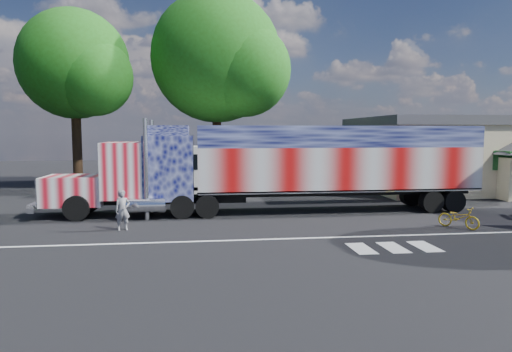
{
  "coord_description": "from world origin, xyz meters",
  "views": [
    {
      "loc": [
        -2.93,
        -20.14,
        4.12
      ],
      "look_at": [
        0.0,
        3.0,
        1.9
      ],
      "focal_mm": 32.0,
      "sensor_mm": 36.0,
      "label": 1
    }
  ],
  "objects": [
    {
      "name": "tree_nw_a",
      "position": [
        -11.89,
        15.74,
        9.13
      ],
      "size": [
        8.51,
        8.1,
        13.25
      ],
      "color": "black",
      "rests_on": "ground"
    },
    {
      "name": "semi_truck",
      "position": [
        1.55,
        3.05,
        2.47
      ],
      "size": [
        22.48,
        3.55,
        4.79
      ],
      "color": "black",
      "rests_on": "ground"
    },
    {
      "name": "lane_markings",
      "position": [
        1.71,
        -3.77,
        0.01
      ],
      "size": [
        30.0,
        2.67,
        0.01
      ],
      "color": "silver",
      "rests_on": "ground"
    },
    {
      "name": "tree_n_mid",
      "position": [
        -1.25,
        16.79,
        10.01
      ],
      "size": [
        10.81,
        10.3,
        15.22
      ],
      "color": "black",
      "rests_on": "ground"
    },
    {
      "name": "bicycle",
      "position": [
        8.21,
        -1.95,
        0.46
      ],
      "size": [
        1.56,
        1.78,
        0.93
      ],
      "primitive_type": "imported",
      "rotation": [
        0.0,
        0.0,
        0.65
      ],
      "color": "gold",
      "rests_on": "ground"
    },
    {
      "name": "woman",
      "position": [
        -6.14,
        -0.55,
        0.86
      ],
      "size": [
        0.72,
        0.58,
        1.71
      ],
      "primitive_type": "imported",
      "rotation": [
        0.0,
        0.0,
        0.31
      ],
      "color": "slate",
      "rests_on": "ground"
    },
    {
      "name": "ground",
      "position": [
        0.0,
        0.0,
        0.0
      ],
      "size": [
        100.0,
        100.0,
        0.0
      ],
      "primitive_type": "plane",
      "color": "black"
    },
    {
      "name": "coach_bus",
      "position": [
        -3.77,
        11.17,
        1.67
      ],
      "size": [
        11.05,
        2.57,
        3.21
      ],
      "color": "silver",
      "rests_on": "ground"
    },
    {
      "name": "hall_building",
      "position": [
        19.92,
        10.86,
        2.62
      ],
      "size": [
        22.4,
        12.8,
        5.2
      ],
      "color": "#C7B895",
      "rests_on": "ground"
    }
  ]
}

